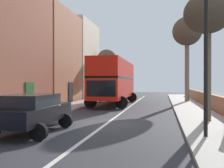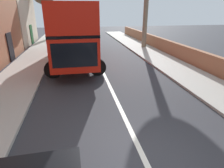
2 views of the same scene
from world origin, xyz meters
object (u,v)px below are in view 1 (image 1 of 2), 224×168
object	(u,v)px
parked_car_silver_left_3	(122,91)
lamppost_right	(206,35)
double_decker_bus	(114,80)
parked_car_black_left_0	(32,111)
street_tree_right_5	(208,16)
street_tree_left_0	(107,60)
street_tree_right_1	(187,33)

from	to	relation	value
parked_car_silver_left_3	lamppost_right	size ratio (longest dim) A/B	0.72
double_decker_bus	lamppost_right	distance (m)	14.79
parked_car_black_left_0	street_tree_right_5	bearing A→B (deg)	28.70
double_decker_bus	parked_car_black_left_0	world-z (taller)	double_decker_bus
parked_car_black_left_0	street_tree_right_5	xyz separation A→B (m)	(7.51, 4.11, 4.54)
double_decker_bus	street_tree_left_0	distance (m)	12.34
double_decker_bus	street_tree_right_1	xyz separation A→B (m)	(6.95, 4.25, 4.91)
street_tree_left_0	street_tree_right_5	distance (m)	23.26
double_decker_bus	street_tree_right_5	bearing A→B (deg)	-54.62
street_tree_left_0	lamppost_right	world-z (taller)	street_tree_left_0
parked_car_silver_left_3	lamppost_right	xyz separation A→B (m)	(6.80, -23.00, 2.87)
parked_car_silver_left_3	street_tree_right_5	size ratio (longest dim) A/B	0.69
double_decker_bus	parked_car_black_left_0	size ratio (longest dim) A/B	2.41
parked_car_black_left_0	street_tree_right_1	world-z (taller)	street_tree_right_1
street_tree_right_5	lamppost_right	world-z (taller)	street_tree_right_5
parked_car_black_left_0	street_tree_right_1	size ratio (longest dim) A/B	0.50
parked_car_silver_left_3	street_tree_left_0	world-z (taller)	street_tree_left_0
parked_car_black_left_0	street_tree_left_0	distance (m)	25.59
parked_car_silver_left_3	street_tree_right_5	xyz separation A→B (m)	(7.51, -19.01, 4.53)
street_tree_left_0	street_tree_right_1	size ratio (longest dim) A/B	0.75
street_tree_left_0	street_tree_right_1	xyz separation A→B (m)	(10.25, -7.29, 2.03)
street_tree_right_5	double_decker_bus	bearing A→B (deg)	125.38
lamppost_right	double_decker_bus	bearing A→B (deg)	114.06
parked_car_black_left_0	lamppost_right	world-z (taller)	lamppost_right
parked_car_silver_left_3	street_tree_right_1	size ratio (longest dim) A/B	0.51
parked_car_silver_left_3	lamppost_right	bearing A→B (deg)	-73.54
parked_car_black_left_0	lamppost_right	distance (m)	7.39
street_tree_right_1	lamppost_right	size ratio (longest dim) A/B	1.40
street_tree_right_1	lamppost_right	xyz separation A→B (m)	(-0.95, -17.69, -3.45)
double_decker_bus	street_tree_left_0	size ratio (longest dim) A/B	1.59
street_tree_left_0	street_tree_right_1	world-z (taller)	street_tree_right_1
double_decker_bus	street_tree_right_5	distance (m)	12.01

